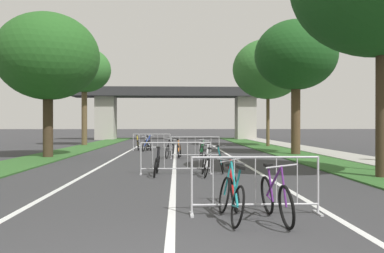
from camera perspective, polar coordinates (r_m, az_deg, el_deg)
The scene contains 27 objects.
grass_verge_left at distance 25.13m, azimuth -17.05°, elevation -3.39°, with size 2.37×49.14×0.05m, color #2D5B26.
grass_verge_right at distance 25.09m, azimuth 12.37°, elevation -3.40°, with size 2.37×49.14×0.05m, color #2D5B26.
sidewalk_path_right at distance 25.73m, azimuth 17.15°, elevation -3.28°, with size 2.05×49.14×0.08m, color #9E9B93.
lane_stripe_center at distance 18.42m, azimuth -2.43°, elevation -4.77°, with size 0.14×28.43×0.01m, color silver.
lane_stripe_right_lane at distance 18.62m, azimuth 6.40°, elevation -4.72°, with size 0.14×28.43×0.01m, color silver.
lane_stripe_left_lane at distance 18.65m, azimuth -11.24°, elevation -4.71°, with size 0.14×28.43×0.01m, color silver.
overpass_bridge at distance 44.82m, azimuth -2.25°, elevation 3.54°, with size 22.79×3.90×5.67m.
tree_left_cypress_far at distance 21.24m, azimuth -19.62°, elevation 9.20°, with size 4.98×4.98×7.06m.
tree_left_pine_far at distance 32.79m, azimuth -14.92°, elevation 7.63°, with size 4.10×4.10×7.63m.
tree_right_pine_near at distance 22.77m, azimuth 14.39°, elevation 9.63°, with size 4.41×4.41×7.24m.
tree_right_oak_mid at distance 30.57m, azimuth 10.64°, elevation 7.93°, with size 5.19×5.19×7.92m.
crowd_barrier_nearest at distance 7.43m, azimuth 8.90°, elevation -8.22°, with size 2.35×0.46×1.05m.
crowd_barrier_second at distance 13.30m, azimuth -2.27°, elevation -4.47°, with size 2.37×0.57×1.05m.
crowd_barrier_third at distance 19.35m, azimuth 0.44°, elevation -3.00°, with size 2.35×0.44×1.05m.
crowd_barrier_fourth at distance 25.41m, azimuth -5.70°, elevation -2.23°, with size 2.36×0.49×1.05m.
bicycle_black_0 at distance 12.96m, azimuth -4.96°, elevation -5.33°, with size 0.46×1.68×0.94m.
bicycle_teal_1 at distance 13.88m, azimuth 4.10°, elevation -4.88°, with size 0.55×1.71×0.94m.
bicycle_green_2 at distance 19.84m, azimuth 1.34°, elevation -3.39°, with size 0.51×1.62×0.93m.
bicycle_red_3 at distance 7.99m, azimuth 5.96°, elevation -8.70°, with size 0.48×1.62×0.93m.
bicycle_white_4 at distance 25.84m, azimuth -6.16°, elevation -2.52°, with size 0.71×1.65×0.95m.
bicycle_yellow_5 at distance 26.01m, azimuth -7.61°, elevation -2.48°, with size 0.43×1.70×1.00m.
bicycle_purple_6 at distance 7.00m, azimuth 11.69°, elevation -9.89°, with size 0.49×1.75×1.01m.
bicycle_blue_7 at distance 24.97m, azimuth -6.44°, elevation -2.59°, with size 0.73×1.73×1.03m.
bicycle_silver_8 at distance 12.81m, azimuth 1.95°, elevation -5.28°, with size 0.55×1.62×1.03m.
bicycle_orange_9 at distance 19.91m, azimuth -1.82°, elevation -3.32°, with size 0.46×1.64×0.93m.
bicycle_black_10 at distance 19.74m, azimuth -3.12°, elevation -3.34°, with size 0.55×1.71×1.00m.
bicycle_teal_11 at distance 6.96m, azimuth 5.51°, elevation -9.91°, with size 0.51×1.76×1.01m.
Camera 1 is at (0.09, -4.13, 1.61)m, focal length 37.90 mm.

